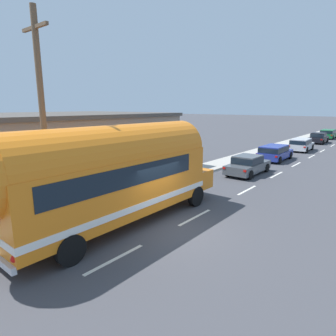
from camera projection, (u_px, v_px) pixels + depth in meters
ground_plane at (173, 229)px, 11.54m from camera, size 300.00×300.00×0.00m
lane_markings at (245, 168)px, 22.92m from camera, size 4.09×80.00×0.01m
sidewalk_slab at (202, 169)px, 22.19m from camera, size 2.08×90.00×0.15m
roadside_building at (39, 146)px, 19.65m from camera, size 11.29×17.88×4.34m
utility_pole at (43, 117)px, 11.33m from camera, size 1.80×0.24×8.50m
painted_bus at (108, 173)px, 11.08m from camera, size 2.64×11.50×4.12m
car_lead at (248, 164)px, 20.73m from camera, size 1.88×4.40×1.37m
car_second at (275, 152)px, 26.03m from camera, size 2.07×4.64×1.37m
car_third at (301, 144)px, 31.50m from camera, size 2.02×4.31×1.37m
car_fourth at (318, 138)px, 38.35m from camera, size 1.97×4.37×1.37m
car_fifth at (328, 133)px, 43.74m from camera, size 2.05×4.66×1.37m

